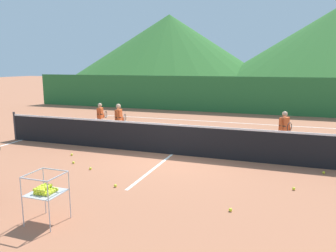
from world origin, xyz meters
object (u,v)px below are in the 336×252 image
(student_1, at_px, (119,118))
(tennis_ball_9, at_px, (230,210))
(tennis_ball_6, at_px, (90,168))
(tennis_ball_1, at_px, (115,186))
(tennis_ball_10, at_px, (72,155))
(tennis_ball_5, at_px, (324,173))
(student_2, at_px, (284,127))
(tennis_net, at_px, (172,139))
(tennis_ball_0, at_px, (294,189))
(student_0, at_px, (101,115))
(tennis_ball_4, at_px, (73,162))
(ball_cart, at_px, (45,190))

(student_1, height_order, tennis_ball_9, student_1)
(tennis_ball_6, bearing_deg, tennis_ball_1, -36.00)
(tennis_ball_10, bearing_deg, tennis_ball_5, 5.78)
(student_1, height_order, student_2, student_1)
(tennis_net, bearing_deg, tennis_ball_0, -28.28)
(tennis_ball_0, distance_m, tennis_ball_10, 6.47)
(student_0, height_order, tennis_ball_4, student_0)
(tennis_ball_5, distance_m, tennis_ball_6, 6.11)
(student_1, height_order, tennis_ball_0, student_1)
(student_2, relative_size, tennis_ball_4, 18.89)
(student_1, distance_m, tennis_ball_1, 5.06)
(tennis_ball_6, bearing_deg, ball_cart, -71.91)
(tennis_ball_9, height_order, tennis_ball_10, same)
(tennis_net, bearing_deg, student_1, 151.96)
(tennis_ball_1, distance_m, tennis_ball_10, 3.20)
(tennis_ball_10, bearing_deg, tennis_ball_1, -36.66)
(student_0, bearing_deg, tennis_net, -29.60)
(tennis_ball_0, height_order, tennis_ball_6, same)
(tennis_ball_6, bearing_deg, tennis_ball_5, 16.44)
(student_2, distance_m, tennis_ball_0, 3.77)
(tennis_net, relative_size, tennis_ball_5, 184.23)
(student_1, bearing_deg, tennis_net, -28.04)
(student_1, bearing_deg, student_0, 147.42)
(tennis_net, bearing_deg, tennis_ball_10, -157.86)
(tennis_ball_1, bearing_deg, tennis_ball_0, 16.99)
(tennis_net, distance_m, student_0, 4.46)
(tennis_ball_0, height_order, tennis_ball_5, same)
(ball_cart, relative_size, tennis_ball_6, 13.22)
(ball_cart, distance_m, tennis_ball_0, 5.24)
(student_0, height_order, tennis_ball_5, student_0)
(tennis_ball_5, height_order, tennis_ball_10, same)
(ball_cart, xyz_separation_m, tennis_ball_5, (4.94, 4.56, -0.56))
(tennis_ball_4, distance_m, tennis_ball_10, 0.89)
(student_1, xyz_separation_m, tennis_ball_10, (-0.31, -2.55, -0.77))
(tennis_net, distance_m, tennis_ball_9, 4.24)
(student_2, height_order, tennis_ball_0, student_2)
(student_0, xyz_separation_m, student_2, (7.15, -0.41, 0.03))
(student_2, xyz_separation_m, tennis_ball_4, (-5.61, -3.66, -0.74))
(ball_cart, xyz_separation_m, tennis_ball_10, (-2.24, 3.83, -0.56))
(tennis_ball_4, distance_m, tennis_ball_9, 4.97)
(tennis_ball_4, bearing_deg, ball_cart, -61.77)
(student_0, relative_size, ball_cart, 1.37)
(tennis_net, bearing_deg, tennis_ball_6, -125.81)
(tennis_ball_4, relative_size, tennis_ball_10, 1.00)
(student_0, relative_size, tennis_ball_9, 18.09)
(ball_cart, height_order, tennis_ball_9, ball_cart)
(tennis_net, relative_size, tennis_ball_1, 184.23)
(tennis_ball_0, height_order, tennis_ball_9, same)
(student_0, distance_m, tennis_ball_6, 5.00)
(ball_cart, distance_m, tennis_ball_1, 2.03)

